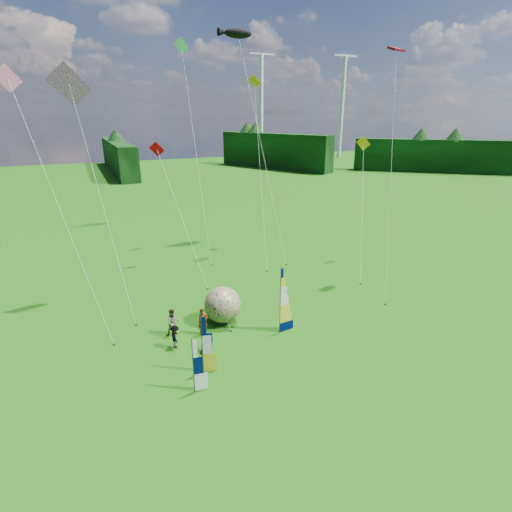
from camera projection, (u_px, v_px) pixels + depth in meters
name	position (u px, v px, depth m)	size (l,w,h in m)	color
ground	(300.00, 364.00, 23.06)	(220.00, 220.00, 0.00)	#217D0F
treeline_ring	(303.00, 302.00, 21.71)	(210.00, 210.00, 8.00)	#154E16
turbine_left	(342.00, 108.00, 126.51)	(8.00, 1.20, 30.00)	silver
turbine_right	(261.00, 108.00, 122.84)	(8.00, 1.20, 30.00)	silver
feather_banner_main	(280.00, 301.00, 25.66)	(1.23, 0.10, 4.53)	#010B41
side_banner_left	(202.00, 345.00, 21.82)	(0.96, 0.10, 3.46)	yellow
side_banner_far	(193.00, 366.00, 20.34)	(0.91, 0.10, 3.04)	white
bol_inflatable	(223.00, 305.00, 27.39)	(2.54, 2.54, 2.54)	#001270
spectator_a	(203.00, 322.00, 25.92)	(0.66, 0.43, 1.81)	#66594C
spectator_b	(173.00, 322.00, 25.85)	(0.88, 0.43, 1.82)	#66594C
spectator_c	(175.00, 337.00, 24.48)	(0.97, 0.36, 1.51)	#66594C
spectator_d	(214.00, 306.00, 27.96)	(1.08, 0.44, 1.85)	#66594C
camp_chair	(207.00, 344.00, 24.03)	(0.67, 0.67, 1.16)	#031449
kite_whale	(261.00, 136.00, 39.44)	(3.58, 15.47, 23.10)	black
kite_rainbow_delta	(100.00, 187.00, 27.04)	(6.71, 12.17, 17.96)	red
kite_parafoil	(392.00, 166.00, 30.11)	(6.88, 9.06, 19.83)	red
small_kite_red	(181.00, 209.00, 34.25)	(3.86, 10.89, 11.74)	#BF0005
small_kite_orange	(260.00, 166.00, 38.06)	(5.16, 11.70, 17.73)	#DD9806
small_kite_yellow	(363.00, 204.00, 35.39)	(6.57, 8.84, 12.14)	#FFAD08
small_kite_pink	(61.00, 207.00, 23.66)	(6.08, 7.75, 16.86)	pink
small_kite_green	(196.00, 146.00, 38.69)	(3.44, 12.24, 21.33)	green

